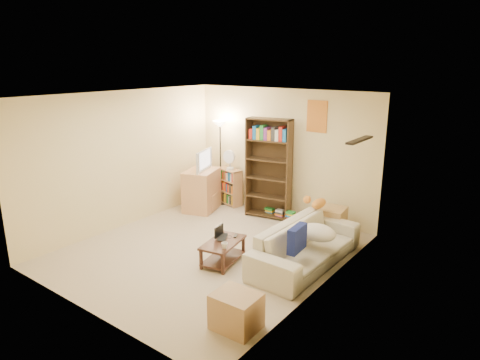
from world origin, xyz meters
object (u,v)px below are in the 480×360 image
object	(u,v)px
tall_bookshelf	(269,166)
television	(201,160)
sofa	(306,245)
mug	(224,246)
tv_stand	(202,190)
tabby_cat	(317,203)
floor_lamp	(220,138)
desk_fan	(229,159)
end_cabinet	(236,311)
coffee_table	(223,250)
laptop	(225,238)
side_table	(331,222)
short_bookshelf	(229,187)

from	to	relation	value
tall_bookshelf	television	bearing A→B (deg)	-170.57
sofa	mug	size ratio (longest dim) A/B	19.06
mug	tv_stand	size ratio (longest dim) A/B	0.13
tabby_cat	floor_lamp	xyz separation A→B (m)	(-2.60, 0.64, 0.73)
desk_fan	end_cabinet	size ratio (longest dim) A/B	0.81
coffee_table	laptop	distance (m)	0.19
tabby_cat	television	bearing A→B (deg)	178.17
tabby_cat	side_table	world-z (taller)	tabby_cat
sofa	mug	distance (m)	1.25
tv_stand	floor_lamp	bearing A→B (deg)	65.45
laptop	end_cabinet	bearing A→B (deg)	-166.97
coffee_table	side_table	bearing A→B (deg)	54.45
sofa	end_cabinet	size ratio (longest dim) A/B	4.12
mug	tall_bookshelf	bearing A→B (deg)	107.86
tabby_cat	tall_bookshelf	bearing A→B (deg)	157.33
desk_fan	short_bookshelf	bearing A→B (deg)	136.16
tall_bookshelf	short_bookshelf	bearing A→B (deg)	162.14
desk_fan	tv_stand	bearing A→B (deg)	-115.69
sofa	tabby_cat	bearing A→B (deg)	18.61
tv_stand	end_cabinet	bearing A→B (deg)	-61.22
laptop	floor_lamp	xyz separation A→B (m)	(-1.79, 2.07, 1.08)
tabby_cat	short_bookshelf	world-z (taller)	tabby_cat
coffee_table	sofa	bearing A→B (deg)	23.91
tabby_cat	television	size ratio (longest dim) A/B	0.67
television	end_cabinet	size ratio (longest dim) A/B	1.40
television	side_table	world-z (taller)	television
tabby_cat	end_cabinet	bearing A→B (deg)	-81.60
short_bookshelf	sofa	bearing A→B (deg)	-15.26
sofa	laptop	distance (m)	1.24
tall_bookshelf	side_table	size ratio (longest dim) A/B	3.69
mug	floor_lamp	distance (m)	3.27
laptop	short_bookshelf	xyz separation A→B (m)	(-1.61, 2.14, 0.03)
tall_bookshelf	short_bookshelf	distance (m)	1.28
short_bookshelf	tall_bookshelf	bearing A→B (deg)	6.59
floor_lamp	mug	bearing A→B (deg)	-49.66
desk_fan	side_table	bearing A→B (deg)	-6.53
coffee_table	floor_lamp	world-z (taller)	floor_lamp
short_bookshelf	side_table	distance (m)	2.55
tv_stand	desk_fan	world-z (taller)	desk_fan
sofa	side_table	xyz separation A→B (m)	(-0.16, 1.20, -0.05)
sofa	desk_fan	size ratio (longest dim) A/B	5.11
sofa	laptop	size ratio (longest dim) A/B	5.65
television	side_table	distance (m)	2.89
coffee_table	tall_bookshelf	world-z (taller)	tall_bookshelf
laptop	television	size ratio (longest dim) A/B	0.52
tabby_cat	end_cabinet	size ratio (longest dim) A/B	0.94
tv_stand	tall_bookshelf	bearing A→B (deg)	1.10
tabby_cat	floor_lamp	distance (m)	2.78
short_bookshelf	television	bearing A→B (deg)	-96.38
laptop	floor_lamp	size ratio (longest dim) A/B	0.21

